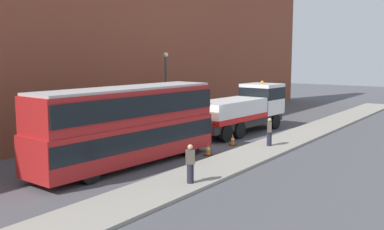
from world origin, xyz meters
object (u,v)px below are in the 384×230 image
(traffic_cone_midway, at_px, (233,140))
(double_decker_bus, at_px, (128,123))
(pedestrian_bystander, at_px, (269,132))
(street_lamp, at_px, (166,85))
(traffic_cone_near_bus, at_px, (208,149))
(recovery_tow_truck, at_px, (243,109))
(pedestrian_onlooker, at_px, (190,164))

(traffic_cone_midway, bearing_deg, double_decker_bus, 166.84)
(pedestrian_bystander, xyz_separation_m, traffic_cone_midway, (-0.51, 2.26, -0.64))
(pedestrian_bystander, distance_m, street_lamp, 9.31)
(traffic_cone_near_bus, distance_m, street_lamp, 9.05)
(traffic_cone_near_bus, bearing_deg, double_decker_bus, 154.42)
(street_lamp, bearing_deg, traffic_cone_midway, -103.68)
(pedestrian_bystander, xyz_separation_m, street_lamp, (1.11, 8.90, 2.49))
(recovery_tow_truck, xyz_separation_m, double_decker_bus, (-12.08, 0.03, 0.47))
(traffic_cone_near_bus, bearing_deg, traffic_cone_midway, 5.06)
(recovery_tow_truck, relative_size, pedestrian_onlooker, 5.97)
(traffic_cone_near_bus, bearing_deg, recovery_tow_truck, 14.75)
(double_decker_bus, height_order, street_lamp, street_lamp)
(pedestrian_onlooker, bearing_deg, street_lamp, 10.32)
(pedestrian_bystander, height_order, traffic_cone_midway, pedestrian_bystander)
(pedestrian_bystander, bearing_deg, street_lamp, -31.37)
(double_decker_bus, bearing_deg, traffic_cone_near_bus, -21.95)
(street_lamp, bearing_deg, pedestrian_onlooker, -137.27)
(recovery_tow_truck, relative_size, pedestrian_bystander, 5.97)
(double_decker_bus, distance_m, pedestrian_bystander, 9.16)
(recovery_tow_truck, relative_size, traffic_cone_midway, 14.18)
(pedestrian_onlooker, relative_size, traffic_cone_near_bus, 2.38)
(pedestrian_bystander, distance_m, traffic_cone_midway, 2.41)
(recovery_tow_truck, bearing_deg, traffic_cone_midway, -154.96)
(traffic_cone_near_bus, xyz_separation_m, street_lamp, (4.90, 6.93, 3.13))
(pedestrian_onlooker, bearing_deg, traffic_cone_midway, -13.86)
(pedestrian_onlooker, xyz_separation_m, pedestrian_bystander, (9.26, 0.67, 0.00))
(pedestrian_onlooker, xyz_separation_m, traffic_cone_near_bus, (5.46, 2.65, -0.64))
(double_decker_bus, xyz_separation_m, traffic_cone_midway, (7.62, -1.78, -1.89))
(traffic_cone_near_bus, distance_m, traffic_cone_midway, 3.30)
(double_decker_bus, relative_size, traffic_cone_near_bus, 15.49)
(pedestrian_bystander, relative_size, traffic_cone_near_bus, 2.38)
(pedestrian_onlooker, height_order, traffic_cone_near_bus, pedestrian_onlooker)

